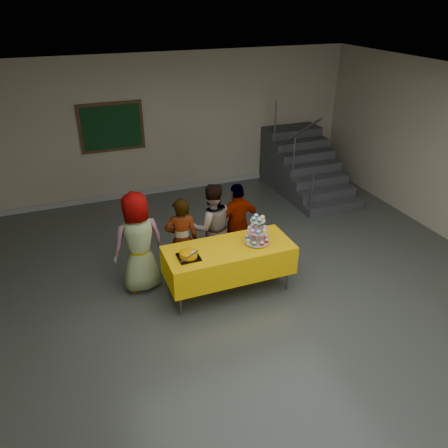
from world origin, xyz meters
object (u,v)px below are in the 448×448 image
(cupcake_stand, at_px, (257,232))
(staircase, at_px, (301,167))
(schoolchild_b, at_px, (182,240))
(bake_table, at_px, (229,259))
(schoolchild_a, at_px, (139,242))
(schoolchild_d, at_px, (238,224))
(bear_cake, at_px, (188,254))
(noticeboard, at_px, (112,127))
(schoolchild_c, at_px, (212,227))

(cupcake_stand, height_order, staircase, staircase)
(schoolchild_b, distance_m, staircase, 4.42)
(bake_table, bearing_deg, schoolchild_a, 154.33)
(schoolchild_d, bearing_deg, schoolchild_a, 1.69)
(schoolchild_b, height_order, schoolchild_d, schoolchild_d)
(bake_table, distance_m, schoolchild_d, 0.87)
(bear_cake, bearing_deg, noticeboard, 95.23)
(schoolchild_a, xyz_separation_m, noticeboard, (0.20, 3.39, 0.81))
(schoolchild_d, distance_m, noticeboard, 3.66)
(bake_table, xyz_separation_m, noticeboard, (-1.00, 3.97, 1.04))
(bear_cake, xyz_separation_m, schoolchild_d, (1.08, 0.80, -0.13))
(bear_cake, bearing_deg, staircase, 41.07)
(schoolchild_b, height_order, staircase, staircase)
(bake_table, relative_size, schoolchild_d, 1.34)
(bake_table, xyz_separation_m, schoolchild_c, (0.00, 0.75, 0.17))
(bake_table, distance_m, bear_cake, 0.69)
(schoolchild_b, bearing_deg, schoolchild_d, -159.23)
(schoolchild_b, xyz_separation_m, noticeboard, (-0.45, 3.40, 0.91))
(bear_cake, height_order, schoolchild_a, schoolchild_a)
(bake_table, height_order, schoolchild_d, schoolchild_d)
(cupcake_stand, relative_size, schoolchild_c, 0.30)
(bear_cake, relative_size, schoolchild_d, 0.26)
(bake_table, relative_size, schoolchild_a, 1.20)
(staircase, bearing_deg, bake_table, -134.12)
(schoolchild_a, bearing_deg, bear_cake, 124.39)
(schoolchild_d, bearing_deg, bear_cake, 32.74)
(schoolchild_b, bearing_deg, noticeboard, -71.18)
(bake_table, relative_size, schoolchild_c, 1.29)
(schoolchild_a, distance_m, schoolchild_d, 1.66)
(schoolchild_a, bearing_deg, schoolchild_b, 171.80)
(schoolchild_a, height_order, schoolchild_d, schoolchild_a)
(schoolchild_c, bearing_deg, staircase, -137.65)
(schoolchild_a, height_order, schoolchild_c, schoolchild_a)
(bake_table, height_order, bear_cake, bear_cake)
(bear_cake, distance_m, schoolchild_d, 1.35)
(bear_cake, relative_size, schoolchild_a, 0.23)
(staircase, bearing_deg, schoolchild_b, -144.41)
(schoolchild_c, bearing_deg, bear_cake, 56.22)
(schoolchild_a, relative_size, staircase, 0.65)
(bake_table, xyz_separation_m, bear_cake, (-0.63, -0.06, 0.27))
(schoolchild_a, distance_m, schoolchild_b, 0.66)
(staircase, bearing_deg, noticeboard, 168.31)
(cupcake_stand, bearing_deg, schoolchild_b, 148.56)
(cupcake_stand, height_order, schoolchild_a, schoolchild_a)
(cupcake_stand, bearing_deg, schoolchild_a, 159.58)
(bake_table, distance_m, noticeboard, 4.23)
(staircase, bearing_deg, schoolchild_a, -148.90)
(cupcake_stand, height_order, noticeboard, noticeboard)
(schoolchild_c, distance_m, noticeboard, 3.49)
(schoolchild_d, bearing_deg, bake_table, 54.93)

